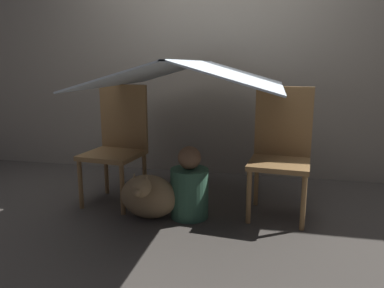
{
  "coord_description": "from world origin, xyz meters",
  "views": [
    {
      "loc": [
        0.59,
        -2.62,
        1.14
      ],
      "look_at": [
        0.0,
        0.12,
        0.53
      ],
      "focal_mm": 35.0,
      "sensor_mm": 36.0,
      "label": 1
    }
  ],
  "objects_px": {
    "chair_left": "(118,141)",
    "dog": "(148,196)",
    "person_front": "(189,188)",
    "chair_right": "(281,148)"
  },
  "relations": [
    {
      "from": "person_front",
      "to": "dog",
      "type": "xyz_separation_m",
      "value": [
        -0.29,
        -0.11,
        -0.04
      ]
    },
    {
      "from": "person_front",
      "to": "chair_left",
      "type": "bearing_deg",
      "value": 160.52
    },
    {
      "from": "chair_left",
      "to": "chair_right",
      "type": "xyz_separation_m",
      "value": [
        1.32,
        0.0,
        0.0
      ]
    },
    {
      "from": "chair_left",
      "to": "chair_right",
      "type": "height_order",
      "value": "same"
    },
    {
      "from": "chair_left",
      "to": "person_front",
      "type": "distance_m",
      "value": 0.76
    },
    {
      "from": "chair_left",
      "to": "dog",
      "type": "xyz_separation_m",
      "value": [
        0.37,
        -0.34,
        -0.33
      ]
    },
    {
      "from": "chair_right",
      "to": "person_front",
      "type": "bearing_deg",
      "value": -154.82
    },
    {
      "from": "chair_left",
      "to": "chair_right",
      "type": "relative_size",
      "value": 1.0
    },
    {
      "from": "dog",
      "to": "chair_left",
      "type": "bearing_deg",
      "value": 137.34
    },
    {
      "from": "chair_right",
      "to": "chair_left",
      "type": "bearing_deg",
      "value": -174.43
    }
  ]
}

